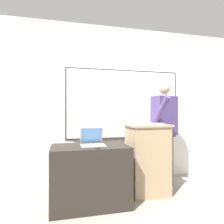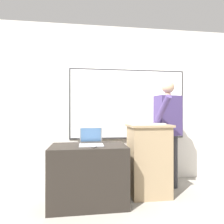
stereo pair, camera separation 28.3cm
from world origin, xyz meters
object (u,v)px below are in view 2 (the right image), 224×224
object	(u,v)px
lectern_podium	(149,159)
computer_mouse_by_laptop	(94,146)
side_desk	(88,174)
person_presenter	(168,127)
wireless_keyboard	(150,124)
laptop	(91,140)

from	to	relation	value
lectern_podium	computer_mouse_by_laptop	world-z (taller)	lectern_podium
lectern_podium	side_desk	distance (m)	0.90
person_presenter	lectern_podium	bearing A→B (deg)	-169.32
lectern_podium	computer_mouse_by_laptop	bearing A→B (deg)	-156.51
wireless_keyboard	computer_mouse_by_laptop	size ratio (longest dim) A/B	4.17
person_presenter	side_desk	bearing A→B (deg)	-179.43
side_desk	lectern_podium	bearing A→B (deg)	10.74
wireless_keyboard	side_desk	bearing A→B (deg)	-173.38
side_desk	computer_mouse_by_laptop	world-z (taller)	computer_mouse_by_laptop
computer_mouse_by_laptop	lectern_podium	bearing A→B (deg)	23.49
laptop	wireless_keyboard	xyz separation A→B (m)	(0.84, 0.05, 0.20)
person_presenter	laptop	xyz separation A→B (m)	(-1.22, -0.30, -0.14)
lectern_podium	laptop	xyz separation A→B (m)	(-0.84, -0.11, 0.32)
wireless_keyboard	computer_mouse_by_laptop	bearing A→B (deg)	-160.57
lectern_podium	laptop	size ratio (longest dim) A/B	3.24
person_presenter	wireless_keyboard	xyz separation A→B (m)	(-0.37, -0.25, 0.06)
side_desk	wireless_keyboard	xyz separation A→B (m)	(0.88, 0.10, 0.65)
person_presenter	wireless_keyboard	distance (m)	0.45
side_desk	person_presenter	xyz separation A→B (m)	(1.25, 0.35, 0.59)
side_desk	computer_mouse_by_laptop	bearing A→B (deg)	-71.23
laptop	side_desk	bearing A→B (deg)	-123.77
side_desk	wireless_keyboard	distance (m)	1.10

